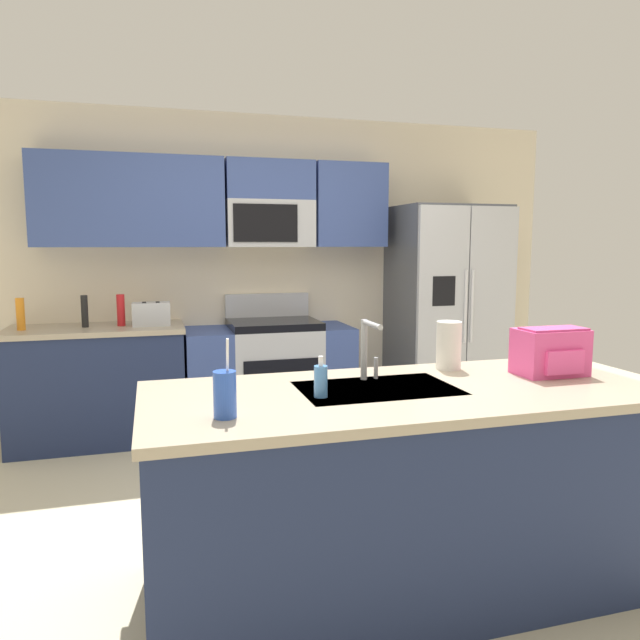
% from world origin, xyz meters
% --- Properties ---
extents(ground_plane, '(9.00, 9.00, 0.00)m').
position_xyz_m(ground_plane, '(0.00, 0.00, 0.00)').
color(ground_plane, beige).
rests_on(ground_plane, ground).
extents(kitchen_wall_unit, '(5.20, 0.43, 2.60)m').
position_xyz_m(kitchen_wall_unit, '(-0.14, 2.08, 1.47)').
color(kitchen_wall_unit, beige).
rests_on(kitchen_wall_unit, ground).
extents(back_counter, '(1.30, 0.63, 0.90)m').
position_xyz_m(back_counter, '(-1.42, 1.80, 0.45)').
color(back_counter, '#1E2A4D').
rests_on(back_counter, ground).
extents(range_oven, '(1.36, 0.61, 1.10)m').
position_xyz_m(range_oven, '(-0.08, 1.80, 0.44)').
color(range_oven, '#B7BABF').
rests_on(range_oven, ground).
extents(refrigerator, '(0.90, 0.76, 1.85)m').
position_xyz_m(refrigerator, '(1.49, 1.73, 0.93)').
color(refrigerator, '#4C4F54').
rests_on(refrigerator, ground).
extents(island_counter, '(2.22, 0.94, 0.90)m').
position_xyz_m(island_counter, '(0.03, -0.63, 0.45)').
color(island_counter, '#1E2A4D').
rests_on(island_counter, ground).
extents(toaster, '(0.28, 0.16, 0.18)m').
position_xyz_m(toaster, '(-1.01, 1.75, 0.99)').
color(toaster, '#B7BABF').
rests_on(toaster, back_counter).
extents(pepper_mill, '(0.05, 0.05, 0.24)m').
position_xyz_m(pepper_mill, '(-1.49, 1.80, 1.02)').
color(pepper_mill, black).
rests_on(pepper_mill, back_counter).
extents(bottle_red, '(0.06, 0.06, 0.24)m').
position_xyz_m(bottle_red, '(-1.23, 1.81, 1.02)').
color(bottle_red, red).
rests_on(bottle_red, back_counter).
extents(bottle_orange, '(0.06, 0.06, 0.24)m').
position_xyz_m(bottle_orange, '(-1.92, 1.76, 1.02)').
color(bottle_orange, orange).
rests_on(bottle_orange, back_counter).
extents(sink_faucet, '(0.08, 0.21, 0.28)m').
position_xyz_m(sink_faucet, '(-0.06, -0.44, 1.07)').
color(sink_faucet, '#B7BABF').
rests_on(sink_faucet, island_counter).
extents(drink_cup_blue, '(0.08, 0.08, 0.29)m').
position_xyz_m(drink_cup_blue, '(-0.76, -0.84, 0.99)').
color(drink_cup_blue, blue).
rests_on(drink_cup_blue, island_counter).
extents(soap_dispenser, '(0.06, 0.06, 0.17)m').
position_xyz_m(soap_dispenser, '(-0.35, -0.66, 0.97)').
color(soap_dispenser, '#4C8CD8').
rests_on(soap_dispenser, island_counter).
extents(paper_towel_roll, '(0.12, 0.12, 0.24)m').
position_xyz_m(paper_towel_roll, '(0.42, -0.31, 1.02)').
color(paper_towel_roll, white).
rests_on(paper_towel_roll, island_counter).
extents(backpack, '(0.32, 0.22, 0.23)m').
position_xyz_m(backpack, '(0.82, -0.56, 1.02)').
color(backpack, '#EA4C93').
rests_on(backpack, island_counter).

